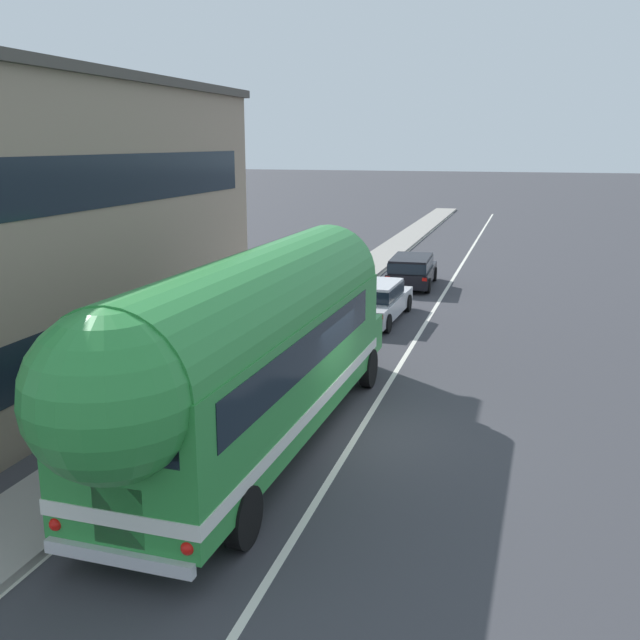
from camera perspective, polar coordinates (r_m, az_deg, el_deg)
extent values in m
plane|color=#38383D|center=(16.07, 3.01, -8.84)|extent=(300.00, 300.00, 0.00)
cube|color=silver|center=(27.37, 8.77, 0.56)|extent=(0.14, 80.00, 0.01)
cube|color=silver|center=(28.01, 1.70, 1.02)|extent=(0.12, 80.00, 0.01)
cube|color=gray|center=(26.37, -1.35, 0.38)|extent=(1.86, 90.00, 0.15)
cube|color=black|center=(18.44, -15.37, -0.46)|extent=(0.08, 14.77, 1.20)
cube|color=black|center=(17.94, -16.08, 10.45)|extent=(0.08, 14.77, 1.20)
cube|color=#2D8C3D|center=(14.62, -4.97, -3.89)|extent=(2.76, 10.12, 2.30)
cylinder|color=#2D8C3D|center=(14.32, -5.07, 0.50)|extent=(2.71, 10.02, 2.45)
sphere|color=#2D8C3D|center=(10.09, -16.04, -5.69)|extent=(2.40, 2.40, 2.40)
cube|color=#2D8C3D|center=(19.96, 1.31, -1.04)|extent=(2.29, 1.36, 0.95)
cube|color=silver|center=(14.83, -4.92, -6.28)|extent=(2.80, 10.16, 0.24)
cube|color=black|center=(14.19, -5.49, -1.92)|extent=(2.74, 8.32, 0.76)
cube|color=black|center=(10.26, -15.88, -8.34)|extent=(2.00, 0.13, 0.84)
cube|color=silver|center=(10.77, -15.47, -14.54)|extent=(0.80, 0.08, 0.90)
cube|color=silver|center=(11.00, -15.52, -17.50)|extent=(2.34, 0.20, 0.20)
sphere|color=red|center=(11.46, -19.96, -14.77)|extent=(0.20, 0.20, 0.20)
sphere|color=red|center=(10.43, -10.31, -17.15)|extent=(0.20, 0.20, 0.20)
cube|color=black|center=(19.10, 0.82, 2.36)|extent=(2.14, 0.16, 0.96)
cube|color=silver|center=(20.63, 1.85, -0.91)|extent=(0.90, 0.12, 0.56)
cylinder|color=black|center=(19.51, -2.87, -3.16)|extent=(0.29, 1.01, 1.00)
cylinder|color=black|center=(18.85, 3.82, -3.78)|extent=(0.29, 1.01, 1.00)
cylinder|color=black|center=(12.81, -15.90, -13.07)|extent=(0.29, 1.01, 1.00)
cylinder|color=black|center=(11.78, -6.00, -15.08)|extent=(0.29, 1.01, 1.00)
cube|color=silver|center=(25.99, 4.32, 1.15)|extent=(1.95, 4.82, 0.60)
cube|color=silver|center=(25.75, 4.28, 2.34)|extent=(1.66, 2.46, 0.55)
cube|color=black|center=(25.76, 4.28, 2.27)|extent=(1.72, 2.51, 0.43)
cube|color=red|center=(23.91, 1.15, 0.52)|extent=(0.20, 0.05, 0.14)
cube|color=red|center=(23.51, 4.71, 0.25)|extent=(0.20, 0.05, 0.14)
cylinder|color=black|center=(27.83, 3.47, 1.58)|extent=(0.22, 0.65, 0.64)
cylinder|color=black|center=(27.45, 6.88, 1.34)|extent=(0.22, 0.65, 0.64)
cylinder|color=black|center=(24.68, 1.46, 0.03)|extent=(0.22, 0.65, 0.64)
cylinder|color=black|center=(24.26, 5.28, -0.27)|extent=(0.22, 0.65, 0.64)
cube|color=black|center=(32.36, 7.22, 3.58)|extent=(1.93, 4.30, 0.60)
cube|color=black|center=(31.80, 7.14, 4.45)|extent=(1.68, 3.04, 0.55)
cube|color=black|center=(31.80, 7.14, 4.40)|extent=(1.74, 3.08, 0.43)
cube|color=red|center=(30.36, 5.30, 3.30)|extent=(0.20, 0.05, 0.14)
cube|color=red|center=(30.17, 8.18, 3.15)|extent=(0.20, 0.05, 0.14)
cylinder|color=black|center=(33.89, 6.08, 3.72)|extent=(0.22, 0.65, 0.64)
cylinder|color=black|center=(33.70, 8.93, 3.57)|extent=(0.22, 0.65, 0.64)
cylinder|color=black|center=(31.13, 5.34, 2.85)|extent=(0.22, 0.65, 0.64)
cylinder|color=black|center=(30.92, 8.44, 2.69)|extent=(0.22, 0.65, 0.64)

